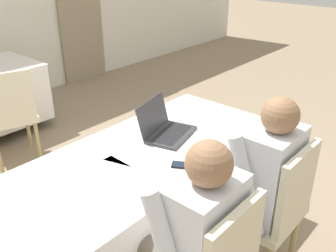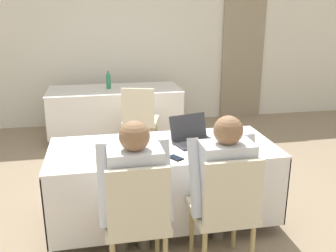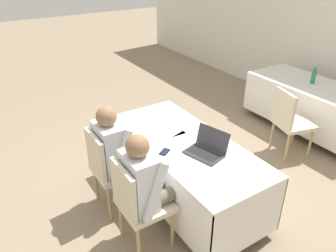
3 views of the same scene
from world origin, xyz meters
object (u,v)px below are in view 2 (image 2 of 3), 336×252
(laptop, at_px, (193,138))
(chair_near_left, at_px, (137,217))
(person_checkered_shirt, at_px, (135,189))
(person_white_shirt, at_px, (222,181))
(chair_far_spare, at_px, (140,117))
(cell_phone, at_px, (176,158))
(water_bottle, at_px, (108,80))
(chair_near_right, at_px, (226,208))

(laptop, distance_m, chair_near_left, 1.01)
(person_checkered_shirt, relative_size, person_white_shirt, 1.00)
(chair_far_spare, distance_m, person_white_shirt, 2.33)
(laptop, relative_size, person_checkered_shirt, 0.35)
(laptop, bearing_deg, person_checkered_shirt, -146.49)
(person_checkered_shirt, bearing_deg, chair_near_left, 90.00)
(laptop, distance_m, cell_phone, 0.41)
(water_bottle, xyz_separation_m, person_white_shirt, (0.67, -3.17, -0.19))
(water_bottle, height_order, chair_far_spare, water_bottle)
(laptop, xyz_separation_m, chair_far_spare, (-0.28, 1.62, -0.26))
(chair_near_right, bearing_deg, person_checkered_shirt, -9.45)
(cell_phone, relative_size, chair_near_right, 0.15)
(chair_far_spare, xyz_separation_m, person_white_shirt, (0.32, -2.30, 0.16))
(person_white_shirt, bearing_deg, laptop, -87.02)
(laptop, distance_m, chair_far_spare, 1.67)
(chair_near_right, bearing_deg, water_bottle, -78.45)
(chair_near_right, distance_m, person_checkered_shirt, 0.65)
(water_bottle, xyz_separation_m, chair_far_spare, (0.35, -0.87, -0.35))
(person_checkered_shirt, bearing_deg, person_white_shirt, -180.00)
(chair_near_left, distance_m, person_white_shirt, 0.65)
(cell_phone, distance_m, chair_far_spare, 1.97)
(chair_near_right, bearing_deg, chair_far_spare, -82.47)
(cell_phone, distance_m, water_bottle, 2.86)
(person_white_shirt, bearing_deg, person_checkered_shirt, 0.00)
(cell_phone, bearing_deg, water_bottle, 67.11)
(chair_near_left, height_order, chair_far_spare, same)
(cell_phone, bearing_deg, chair_far_spare, 60.50)
(chair_near_left, bearing_deg, person_checkered_shirt, -90.00)
(water_bottle, relative_size, chair_far_spare, 0.31)
(water_bottle, bearing_deg, chair_near_left, -89.26)
(laptop, height_order, cell_phone, laptop)
(laptop, distance_m, person_white_shirt, 0.68)
(water_bottle, bearing_deg, person_checkered_shirt, -89.23)
(person_checkered_shirt, distance_m, person_white_shirt, 0.63)
(water_bottle, xyz_separation_m, chair_near_left, (0.04, -3.27, -0.35))
(laptop, relative_size, chair_far_spare, 0.45)
(water_bottle, distance_m, person_white_shirt, 3.24)
(laptop, bearing_deg, chair_near_left, -142.46)
(water_bottle, height_order, chair_near_right, water_bottle)
(water_bottle, distance_m, person_checkered_shirt, 3.17)
(chair_far_spare, bearing_deg, cell_phone, 107.35)
(chair_near_left, relative_size, chair_far_spare, 1.00)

